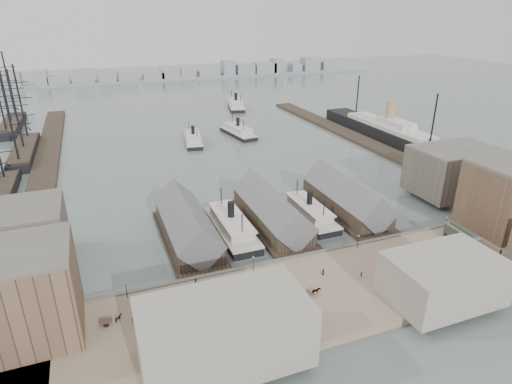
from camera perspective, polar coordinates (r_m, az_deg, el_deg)
name	(u,v)px	position (r m, az deg, el deg)	size (l,w,h in m)	color
ground	(295,252)	(118.51, 5.29, -7.98)	(900.00, 900.00, 0.00)	#55625F
quay	(333,290)	(103.47, 10.28, -12.74)	(180.00, 30.00, 2.00)	#87715B
seawall	(304,258)	(113.99, 6.46, -8.73)	(180.00, 1.20, 2.30)	#59544C
west_wharf	(46,166)	(200.83, -26.24, 3.18)	(10.00, 220.00, 1.60)	#2D231C
east_wharf	(355,137)	(227.32, 13.10, 7.09)	(10.00, 180.00, 1.60)	#2D231C
ferry_shed_west	(187,226)	(122.87, -9.17, -4.53)	(14.00, 42.00, 12.60)	#2D231C
ferry_shed_center	(272,212)	(129.77, 2.09, -2.67)	(14.00, 42.00, 12.60)	#2D231C
ferry_shed_east	(345,199)	(141.20, 11.85, -0.96)	(14.00, 42.00, 12.60)	#2D231C
warehouse_west_back	(10,238)	(122.46, -30.01, -5.37)	(26.00, 20.00, 14.00)	#60564C
warehouse_east_back	(454,171)	(163.92, 24.86, 2.56)	(28.00, 20.00, 15.00)	#60564C
street_bldg_center	(444,278)	(103.63, 23.72, -10.49)	(24.00, 16.00, 10.00)	gray
street_bldg_west	(224,332)	(80.49, -4.23, -18.08)	(30.00, 16.00, 12.00)	gray
lamp_post_far_w	(126,287)	(100.57, -16.93, -12.06)	(0.44, 0.44, 3.92)	black
lamp_post_near_w	(253,261)	(105.38, -0.36, -9.16)	(0.44, 0.44, 3.92)	black
lamp_post_near_e	(358,239)	(117.89, 13.48, -6.12)	(0.44, 0.44, 3.92)	black
lamp_post_far_e	(446,221)	(135.98, 24.05, -3.51)	(0.44, 0.44, 3.92)	black
far_shore	(137,77)	(430.69, -15.52, 14.61)	(500.00, 40.00, 15.72)	gray
ferry_docked_west	(231,226)	(126.32, -3.30, -4.52)	(9.06, 30.19, 10.78)	black
ferry_docked_east	(309,212)	(136.19, 7.07, -2.63)	(8.26, 27.54, 9.84)	black
ferry_open_near	(193,139)	(216.03, -8.34, 7.01)	(12.21, 27.22, 9.38)	black
ferry_open_mid	(238,131)	(227.71, -2.41, 8.11)	(12.57, 29.28, 10.12)	black
ferry_open_far	(236,105)	(293.80, -2.68, 11.55)	(15.93, 32.23, 11.05)	black
sailing_ship_mid	(24,150)	(221.40, -28.51, 4.97)	(9.33, 53.92, 38.37)	black
sailing_ship_far	(12,124)	(276.47, -29.80, 7.89)	(9.73, 54.06, 40.01)	black
ocean_steamer	(388,132)	(228.43, 17.22, 7.65)	(13.69, 100.03, 20.01)	black
tram	(461,236)	(130.18, 25.69, -5.34)	(3.55, 11.24, 3.94)	black
horse_cart_left	(115,319)	(95.49, -18.30, -15.80)	(4.73, 1.89, 1.56)	black
horse_cart_center	(313,292)	(98.98, 7.64, -13.08)	(4.94, 1.54, 1.72)	black
horse_cart_right	(392,286)	(104.98, 17.71, -11.83)	(4.75, 2.92, 1.45)	black
pedestrian_0	(140,308)	(96.94, -15.17, -14.69)	(0.60, 0.44, 1.65)	black
pedestrian_1	(133,319)	(94.37, -16.08, -16.01)	(0.77, 0.60, 1.59)	black
pedestrian_2	(196,282)	(102.17, -8.02, -11.79)	(1.16, 0.67, 1.79)	black
pedestrian_3	(303,312)	(93.25, 6.24, -15.64)	(0.93, 0.39, 1.59)	black
pedestrian_4	(323,272)	(106.06, 8.95, -10.48)	(0.78, 0.51, 1.59)	black
pedestrian_5	(361,274)	(106.99, 13.87, -10.61)	(0.58, 0.42, 1.58)	black
pedestrian_6	(395,252)	(118.25, 18.06, -7.63)	(0.79, 0.61, 1.62)	black
pedestrian_7	(441,261)	(118.49, 23.49, -8.42)	(1.08, 0.62, 1.68)	black
pedestrian_8	(444,232)	(133.69, 23.83, -4.85)	(0.94, 0.39, 1.60)	black
pedestrian_9	(501,253)	(128.99, 29.82, -7.02)	(0.89, 0.58, 1.81)	black
pedestrian_10	(161,295)	(99.56, -12.57, -13.27)	(0.80, 0.52, 1.63)	black
pedestrian_11	(157,345)	(87.48, -13.10, -19.19)	(1.05, 0.44, 1.79)	black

